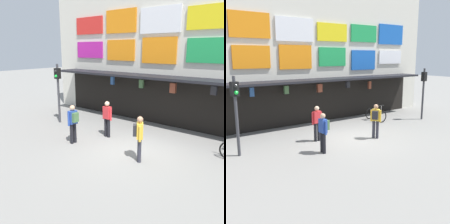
# 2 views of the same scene
# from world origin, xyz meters

# --- Properties ---
(ground_plane) EXTENTS (80.00, 80.00, 0.00)m
(ground_plane) POSITION_xyz_m (0.00, 0.00, 0.00)
(ground_plane) COLOR gray
(shopfront) EXTENTS (18.00, 2.60, 8.00)m
(shopfront) POSITION_xyz_m (0.00, 4.57, 3.96)
(shopfront) COLOR beige
(shopfront) RESTS_ON ground
(traffic_light_near) EXTENTS (0.32, 0.35, 3.20)m
(traffic_light_near) POSITION_xyz_m (-5.44, 0.74, 2.14)
(traffic_light_near) COLOR #38383D
(traffic_light_near) RESTS_ON ground
(traffic_light_far) EXTENTS (0.29, 0.33, 3.20)m
(traffic_light_far) POSITION_xyz_m (5.90, 0.76, 2.14)
(traffic_light_far) COLOR #38383D
(traffic_light_far) RESTS_ON ground
(bicycle_parked) EXTENTS (0.75, 1.18, 1.05)m
(bicycle_parked) POSITION_xyz_m (3.19, 2.08, 0.39)
(bicycle_parked) COLOR black
(bicycle_parked) RESTS_ON ground
(pedestrian_in_green) EXTENTS (0.47, 0.48, 1.68)m
(pedestrian_in_green) POSITION_xyz_m (0.66, -0.62, 0.98)
(pedestrian_in_green) COLOR #2D2D38
(pedestrian_in_green) RESTS_ON ground
(pedestrian_in_yellow) EXTENTS (0.53, 0.23, 1.68)m
(pedestrian_in_yellow) POSITION_xyz_m (-1.88, 0.63, 0.95)
(pedestrian_in_yellow) COLOR black
(pedestrian_in_yellow) RESTS_ON ground
(pedestrian_in_purple) EXTENTS (0.35, 0.53, 1.68)m
(pedestrian_in_purple) POSITION_xyz_m (-2.48, -0.90, 0.98)
(pedestrian_in_purple) COLOR black
(pedestrian_in_purple) RESTS_ON ground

